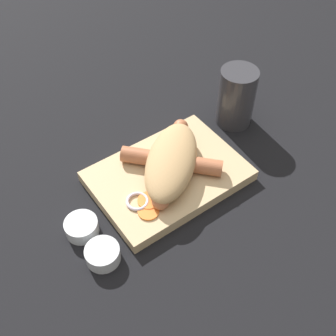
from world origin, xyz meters
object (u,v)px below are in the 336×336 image
Objects in this scene: sausage at (171,161)px; drink_glass at (236,97)px; condiment_cup_far at (103,255)px; bread_roll at (170,159)px; food_tray at (168,176)px; condiment_cup_near at (82,228)px.

drink_glass reaches higher than sausage.
sausage reaches higher than condiment_cup_far.
bread_roll is at bearing -157.47° from condiment_cup_far.
bread_roll is at bearing 13.63° from drink_glass.
food_tray is 4.83× the size of condiment_cup_far.
condiment_cup_near is 0.06m from condiment_cup_far.
bread_roll is at bearing -147.13° from food_tray.
sausage is at bearing -150.93° from food_tray.
condiment_cup_near and condiment_cup_far have the same top height.
condiment_cup_near is (0.18, 0.01, -0.02)m from sausage.
sausage is 0.19m from condiment_cup_far.
condiment_cup_far is (0.17, 0.07, 0.00)m from food_tray.
bread_roll reaches higher than sausage.
condiment_cup_far is 0.38m from drink_glass.
food_tray is at bearing -157.95° from condiment_cup_far.
condiment_cup_near is at bearing 8.94° from drink_glass.
drink_glass is at bearing -166.37° from bread_roll.
condiment_cup_near is at bearing 2.50° from food_tray.
food_tray is 1.35× the size of bread_roll.
bread_roll is 1.21× the size of sausage.
sausage is at bearing -157.20° from bread_roll.
sausage is 2.97× the size of condiment_cup_far.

